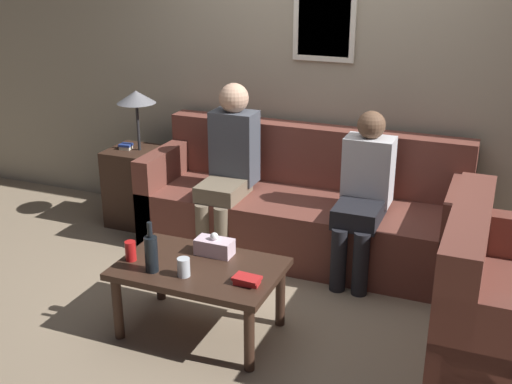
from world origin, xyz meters
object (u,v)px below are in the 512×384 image
(wine_bottle, at_px, (151,253))
(coffee_table, at_px, (199,275))
(couch_side, at_px, (511,318))
(person_right, at_px, (364,190))
(person_left, at_px, (229,161))
(couch_main, at_px, (303,211))
(drinking_glass, at_px, (184,267))

(wine_bottle, bearing_deg, coffee_table, 35.84)
(couch_side, height_order, coffee_table, couch_side)
(couch_side, relative_size, coffee_table, 1.25)
(couch_side, height_order, person_right, person_right)
(coffee_table, height_order, person_right, person_right)
(wine_bottle, height_order, person_left, person_left)
(coffee_table, distance_m, person_left, 1.26)
(couch_side, relative_size, wine_bottle, 3.93)
(couch_main, relative_size, couch_side, 1.98)
(couch_main, distance_m, coffee_table, 1.35)
(couch_main, distance_m, wine_bottle, 1.57)
(couch_main, bearing_deg, coffee_table, -99.04)
(couch_side, xyz_separation_m, wine_bottle, (-1.96, -0.45, 0.24))
(coffee_table, distance_m, drinking_glass, 0.19)
(coffee_table, xyz_separation_m, wine_bottle, (-0.22, -0.16, 0.18))
(couch_main, xyz_separation_m, drinking_glass, (-0.24, -1.47, 0.18))
(coffee_table, bearing_deg, drinking_glass, -99.56)
(couch_side, relative_size, drinking_glass, 11.02)
(wine_bottle, bearing_deg, couch_side, 13.03)
(couch_main, height_order, person_right, person_right)
(drinking_glass, xyz_separation_m, person_right, (0.74, 1.26, 0.14))
(wine_bottle, distance_m, drinking_glass, 0.21)
(coffee_table, bearing_deg, couch_side, 9.56)
(couch_side, xyz_separation_m, person_right, (-1.02, 0.82, 0.31))
(couch_main, height_order, coffee_table, couch_main)
(couch_side, height_order, wine_bottle, couch_side)
(coffee_table, xyz_separation_m, person_right, (0.72, 1.12, 0.26))
(person_left, distance_m, person_right, 1.05)
(couch_main, relative_size, person_right, 2.06)
(coffee_table, relative_size, wine_bottle, 3.13)
(couch_side, relative_size, person_right, 1.04)
(couch_main, height_order, drinking_glass, couch_main)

